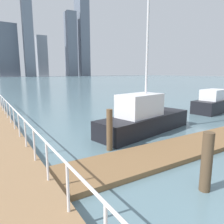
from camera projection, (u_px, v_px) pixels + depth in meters
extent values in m
plane|color=slate|center=(40.00, 108.00, 19.31)|extent=(300.00, 300.00, 0.00)
cube|color=olive|center=(187.00, 147.00, 9.08)|extent=(12.57, 2.00, 0.18)
cylinder|color=white|center=(68.00, 188.00, 4.30)|extent=(0.06, 0.06, 1.05)
cylinder|color=white|center=(47.00, 162.00, 5.57)|extent=(0.06, 0.06, 1.05)
cylinder|color=white|center=(34.00, 145.00, 6.85)|extent=(0.06, 0.06, 1.05)
cylinder|color=white|center=(25.00, 133.00, 8.12)|extent=(0.06, 0.06, 1.05)
cylinder|color=white|center=(19.00, 125.00, 9.39)|extent=(0.06, 0.06, 1.05)
cylinder|color=white|center=(14.00, 119.00, 10.67)|extent=(0.06, 0.06, 1.05)
cylinder|color=white|center=(10.00, 114.00, 11.94)|extent=(0.06, 0.06, 1.05)
cylinder|color=white|center=(7.00, 110.00, 13.21)|extent=(0.06, 0.06, 1.05)
cylinder|color=white|center=(4.00, 106.00, 14.49)|extent=(0.06, 0.06, 1.05)
cylinder|color=white|center=(2.00, 104.00, 15.76)|extent=(0.06, 0.06, 1.05)
cylinder|color=white|center=(0.00, 101.00, 17.03)|extent=(0.06, 0.06, 1.05)
cylinder|color=white|center=(21.00, 116.00, 8.66)|extent=(0.06, 28.95, 0.06)
cylinder|color=brown|center=(109.00, 130.00, 8.80)|extent=(0.25, 0.25, 1.74)
cylinder|color=brown|center=(207.00, 162.00, 5.76)|extent=(0.30, 0.30, 1.67)
cube|color=black|center=(218.00, 105.00, 17.96)|extent=(6.22, 2.61, 1.00)
cube|color=white|center=(214.00, 95.00, 17.17)|extent=(2.39, 1.68, 0.85)
cube|color=black|center=(145.00, 123.00, 11.65)|extent=(6.37, 2.99, 0.93)
cube|color=white|center=(140.00, 105.00, 11.12)|extent=(2.65, 1.86, 1.17)
cylinder|color=silver|center=(147.00, 54.00, 10.97)|extent=(0.12, 0.12, 6.43)
cube|color=slate|center=(8.00, 50.00, 154.53)|extent=(13.78, 7.75, 37.37)
cube|color=slate|center=(27.00, 15.00, 150.33)|extent=(7.67, 11.46, 85.55)
cube|color=#8C939E|center=(42.00, 56.00, 174.55)|extent=(8.49, 7.51, 31.93)
cube|color=slate|center=(71.00, 45.00, 172.09)|extent=(8.24, 10.01, 49.69)
cube|color=slate|center=(82.00, 30.00, 179.92)|extent=(8.30, 13.24, 76.44)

